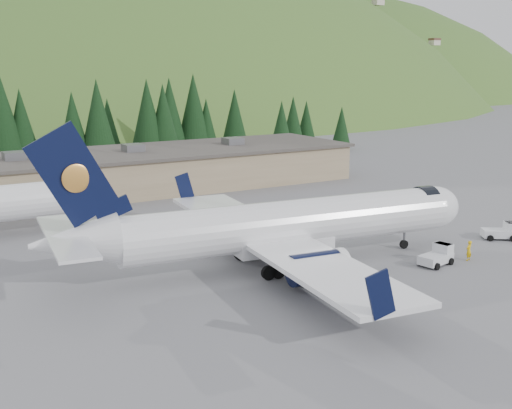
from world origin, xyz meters
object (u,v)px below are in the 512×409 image
object	(u,v)px
terminal_building	(97,173)
baggage_tug_b	(502,231)
airliner	(281,227)
ramp_worker	(469,251)
baggage_tug_a	(438,256)

from	to	relation	value
terminal_building	baggage_tug_b	bearing A→B (deg)	-57.29
airliner	ramp_worker	distance (m)	16.42
baggage_tug_b	terminal_building	size ratio (longest dim) A/B	0.05
terminal_building	ramp_worker	world-z (taller)	terminal_building
baggage_tug_a	ramp_worker	bearing A→B (deg)	-21.45
airliner	ramp_worker	xyz separation A→B (m)	(14.68, -6.90, -2.50)
baggage_tug_a	baggage_tug_b	distance (m)	11.56
airliner	terminal_building	size ratio (longest dim) A/B	0.54
baggage_tug_b	terminal_building	world-z (taller)	terminal_building
ramp_worker	terminal_building	bearing A→B (deg)	-79.54
airliner	baggage_tug_b	world-z (taller)	airliner
baggage_tug_a	terminal_building	xyz separation A→B (m)	(-15.49, 44.23, 1.87)
baggage_tug_b	baggage_tug_a	bearing A→B (deg)	-133.60
baggage_tug_b	airliner	bearing A→B (deg)	-155.82
baggage_tug_b	ramp_worker	bearing A→B (deg)	-125.55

